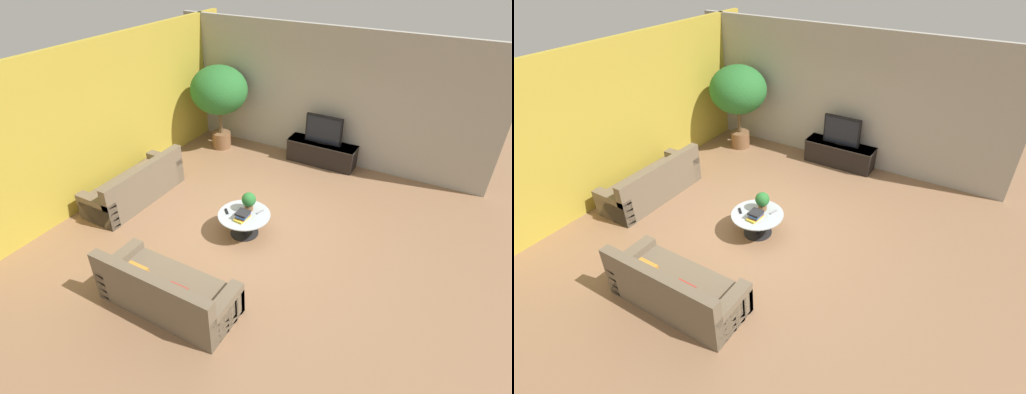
# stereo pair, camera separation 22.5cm
# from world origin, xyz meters

# --- Properties ---
(ground_plane) EXTENTS (24.00, 24.00, 0.00)m
(ground_plane) POSITION_xyz_m (0.00, 0.00, 0.00)
(ground_plane) COLOR #8C6647
(back_wall_stone) EXTENTS (7.40, 0.12, 3.00)m
(back_wall_stone) POSITION_xyz_m (0.00, 3.26, 1.50)
(back_wall_stone) COLOR #A39E93
(back_wall_stone) RESTS_ON ground
(side_wall_left) EXTENTS (0.12, 7.40, 3.00)m
(side_wall_left) POSITION_xyz_m (-3.26, 0.20, 1.50)
(side_wall_left) COLOR gold
(side_wall_left) RESTS_ON ground
(media_console) EXTENTS (1.61, 0.50, 0.53)m
(media_console) POSITION_xyz_m (0.21, 2.94, 0.27)
(media_console) COLOR black
(media_console) RESTS_ON ground
(television) EXTENTS (0.86, 0.13, 0.65)m
(television) POSITION_xyz_m (0.21, 2.94, 0.85)
(television) COLOR black
(television) RESTS_ON media_console
(coffee_table) EXTENTS (0.93, 0.93, 0.42)m
(coffee_table) POSITION_xyz_m (-0.02, -0.22, 0.29)
(coffee_table) COLOR black
(coffee_table) RESTS_ON ground
(couch_by_wall) EXTENTS (0.84, 2.11, 0.84)m
(couch_by_wall) POSITION_xyz_m (-2.50, -0.31, 0.29)
(couch_by_wall) COLOR brown
(couch_by_wall) RESTS_ON ground
(couch_near_entry) EXTENTS (2.03, 0.84, 0.84)m
(couch_near_entry) POSITION_xyz_m (-0.13, -2.22, 0.28)
(couch_near_entry) COLOR brown
(couch_near_entry) RESTS_ON ground
(potted_palm_tall) EXTENTS (1.36, 1.36, 2.04)m
(potted_palm_tall) POSITION_xyz_m (-2.32, 2.53, 1.43)
(potted_palm_tall) COLOR brown
(potted_palm_tall) RESTS_ON ground
(potted_plant_tabletop) EXTENTS (0.26, 0.26, 0.35)m
(potted_plant_tabletop) POSITION_xyz_m (-0.02, -0.06, 0.62)
(potted_plant_tabletop) COLOR brown
(potted_plant_tabletop) RESTS_ON coffee_table
(book_stack) EXTENTS (0.21, 0.30, 0.13)m
(book_stack) POSITION_xyz_m (0.02, -0.34, 0.48)
(book_stack) COLOR gold
(book_stack) RESTS_ON coffee_table
(remote_black) EXTENTS (0.14, 0.14, 0.02)m
(remote_black) POSITION_xyz_m (-0.33, -0.31, 0.43)
(remote_black) COLOR black
(remote_black) RESTS_ON coffee_table
(remote_silver) EXTENTS (0.08, 0.16, 0.02)m
(remote_silver) POSITION_xyz_m (0.19, -0.03, 0.43)
(remote_silver) COLOR gray
(remote_silver) RESTS_ON coffee_table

